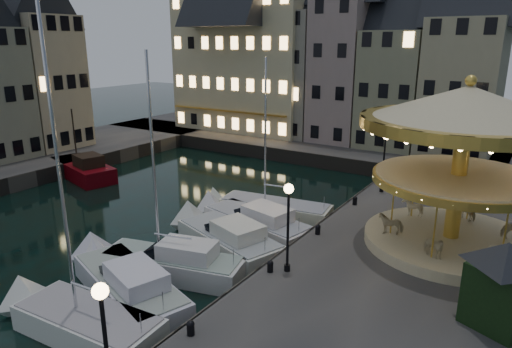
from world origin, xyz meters
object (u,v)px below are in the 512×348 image
Objects in this scene: streetlamp_b at (288,215)px; motorboat_c at (165,262)px; streetlamp_c at (384,154)px; bollard_d at (355,200)px; motorboat_b at (126,283)px; bollard_b at (270,266)px; bollard_a at (191,327)px; bollard_c at (318,229)px; ticket_kiosk at (505,270)px; motorboat_d at (225,238)px; red_fishing_boat at (83,170)px; carousel at (464,137)px; motorboat_f at (267,209)px; streetlamp_a at (105,333)px; motorboat_a at (79,321)px; motorboat_e at (253,222)px.

motorboat_c is at bearing -165.75° from streetlamp_b.
streetlamp_c is 7.32× the size of bollard_d.
motorboat_b is at bearing -109.77° from streetlamp_c.
bollard_a is at bearing -90.00° from bollard_b.
ticket_kiosk is (9.11, -3.89, 1.93)m from bollard_c.
ticket_kiosk is (8.51, 0.61, -0.48)m from streetlamp_b.
motorboat_d is (-4.79, 8.51, -0.96)m from bollard_a.
motorboat_d is at bearing -14.01° from red_fishing_boat.
ticket_kiosk reaches higher than bollard_d.
ticket_kiosk is at bearing -66.01° from carousel.
motorboat_d is at bearing 155.00° from streetlamp_b.
motorboat_f is at bearing 110.96° from bollard_a.
motorboat_c is (-6.12, 8.45, -3.34)m from streetlamp_a.
streetlamp_c is 21.55m from motorboat_a.
streetlamp_c is 7.32× the size of bollard_c.
bollard_a is 0.07× the size of motorboat_e.
streetlamp_a reaches higher than motorboat_d.
streetlamp_a is at bearing -108.82° from carousel.
motorboat_d is at bearing -122.62° from bollard_d.
motorboat_c is 0.98× the size of motorboat_f.
bollard_b is 5.00m from bollard_c.
motorboat_a reaches higher than motorboat_b.
motorboat_b is at bearing -95.48° from motorboat_e.
red_fishing_boat is 0.84× the size of carousel.
bollard_c is 0.05× the size of motorboat_c.
motorboat_c is (-5.52, 4.45, -0.92)m from bollard_a.
bollard_c is 0.07× the size of motorboat_d.
motorboat_e is (-4.80, 5.86, -0.96)m from bollard_b.
motorboat_b is 1.08× the size of motorboat_d.
motorboat_b reaches higher than bollard_a.
bollard_d is at bearing 20.14° from motorboat_f.
motorboat_f reaches higher than motorboat_e.
bollard_d is 8.89m from carousel.
red_fishing_boat is at bearing 147.79° from motorboat_b.
bollard_c is at bearing 97.59° from streetlamp_b.
streetlamp_a is 23.50m from streetlamp_c.
streetlamp_b is 0.37× the size of motorboat_f.
streetlamp_c is 16.59m from motorboat_c.
motorboat_a is 5.45m from motorboat_c.
motorboat_f is (-5.97, 8.03, -3.49)m from streetlamp_b.
streetlamp_b is at bearing 84.29° from bollard_a.
carousel is at bearing -5.81° from motorboat_f.
streetlamp_a is at bearing -88.28° from bollard_d.
motorboat_b is at bearing -148.38° from bollard_b.
bollard_c is at bearing 47.63° from motorboat_c.
streetlamp_a is 0.34× the size of motorboat_a.
streetlamp_a is at bearing -54.06° from motorboat_c.
streetlamp_a is at bearing -86.39° from bollard_b.
motorboat_e is at bearing 169.82° from bollard_c.
bollard_d is (-0.60, 20.00, -2.41)m from streetlamp_a.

